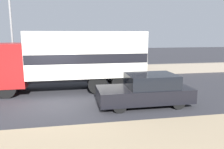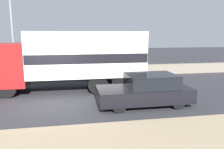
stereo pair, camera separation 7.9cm
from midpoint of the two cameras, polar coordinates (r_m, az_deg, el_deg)
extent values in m
plane|color=#2D2D33|center=(11.03, -14.81, -7.12)|extent=(80.00, 80.00, 0.00)
cube|color=gray|center=(17.14, -13.21, 0.61)|extent=(60.00, 0.35, 0.82)
cylinder|color=gray|center=(16.40, -24.29, 8.14)|extent=(0.14, 0.14, 5.72)
cube|color=maroon|center=(13.34, -24.99, 2.43)|extent=(1.97, 2.39, 2.30)
cube|color=#2D2D33|center=(13.05, -6.28, -0.65)|extent=(6.57, 1.40, 0.25)
cube|color=silver|center=(12.86, -6.41, 5.44)|extent=(6.57, 2.54, 2.53)
cube|color=black|center=(12.87, -6.39, 4.66)|extent=(6.53, 2.56, 0.51)
cylinder|color=black|center=(12.55, -25.78, -3.18)|extent=(1.06, 0.28, 1.06)
cylinder|color=black|center=(14.49, -23.64, -1.30)|extent=(1.06, 0.28, 1.06)
cylinder|color=black|center=(12.36, 2.46, -2.33)|extent=(1.06, 0.28, 1.06)
cylinder|color=black|center=(14.32, 0.68, -0.54)|extent=(1.06, 0.28, 1.06)
cylinder|color=black|center=(12.14, -3.61, -2.57)|extent=(1.06, 0.28, 1.06)
cylinder|color=black|center=(14.14, -4.56, -0.71)|extent=(1.06, 0.28, 1.06)
cube|color=black|center=(10.28, 8.46, -5.06)|extent=(4.30, 1.87, 0.63)
cube|color=black|center=(10.25, 10.38, -1.61)|extent=(2.23, 1.72, 0.61)
cylinder|color=black|center=(9.26, 2.12, -8.29)|extent=(0.59, 0.20, 0.59)
cylinder|color=black|center=(10.79, 0.28, -5.54)|extent=(0.59, 0.20, 0.59)
cylinder|color=black|center=(10.14, 17.12, -7.08)|extent=(0.59, 0.20, 0.59)
cylinder|color=black|center=(11.55, 13.44, -4.75)|extent=(0.59, 0.20, 0.59)
camera|label=1|loc=(0.04, -89.80, 0.04)|focal=35.00mm
camera|label=2|loc=(0.04, 90.20, -0.04)|focal=35.00mm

